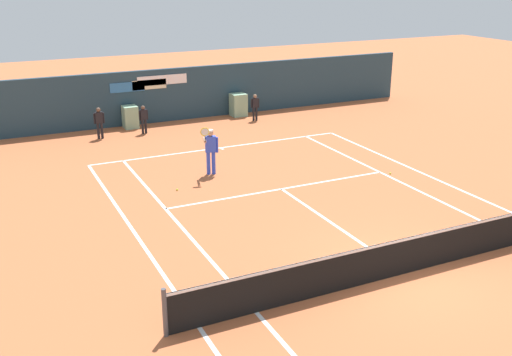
{
  "coord_description": "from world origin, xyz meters",
  "views": [
    {
      "loc": [
        -8.79,
        -9.99,
        6.98
      ],
      "look_at": [
        -1.26,
        5.72,
        0.8
      ],
      "focal_mm": 41.95,
      "sensor_mm": 36.0,
      "label": 1
    }
  ],
  "objects_px": {
    "ball_kid_centre_post": "(99,121)",
    "tennis_ball_mid_court": "(177,190)",
    "ball_kid_right_post": "(144,117)",
    "tennis_ball_by_sideline": "(390,173)",
    "ball_kid_left_post": "(255,106)",
    "player_on_baseline": "(211,148)"
  },
  "relations": [
    {
      "from": "tennis_ball_by_sideline",
      "to": "player_on_baseline",
      "type": "bearing_deg",
      "value": 154.45
    },
    {
      "from": "tennis_ball_mid_court",
      "to": "tennis_ball_by_sideline",
      "type": "distance_m",
      "value": 7.57
    },
    {
      "from": "player_on_baseline",
      "to": "ball_kid_centre_post",
      "type": "bearing_deg",
      "value": -52.05
    },
    {
      "from": "player_on_baseline",
      "to": "tennis_ball_by_sideline",
      "type": "height_order",
      "value": "player_on_baseline"
    },
    {
      "from": "player_on_baseline",
      "to": "ball_kid_centre_post",
      "type": "relative_size",
      "value": 1.37
    },
    {
      "from": "ball_kid_centre_post",
      "to": "tennis_ball_mid_court",
      "type": "relative_size",
      "value": 19.97
    },
    {
      "from": "ball_kid_centre_post",
      "to": "tennis_ball_mid_court",
      "type": "height_order",
      "value": "ball_kid_centre_post"
    },
    {
      "from": "ball_kid_right_post",
      "to": "ball_kid_centre_post",
      "type": "height_order",
      "value": "ball_kid_centre_post"
    },
    {
      "from": "ball_kid_left_post",
      "to": "tennis_ball_mid_court",
      "type": "xyz_separation_m",
      "value": [
        -6.4,
        -7.45,
        -0.7
      ]
    },
    {
      "from": "ball_kid_left_post",
      "to": "ball_kid_centre_post",
      "type": "xyz_separation_m",
      "value": [
        -7.34,
        -0.0,
        0.05
      ]
    },
    {
      "from": "ball_kid_centre_post",
      "to": "tennis_ball_mid_court",
      "type": "distance_m",
      "value": 7.55
    },
    {
      "from": "player_on_baseline",
      "to": "ball_kid_left_post",
      "type": "distance_m",
      "value": 7.99
    },
    {
      "from": "ball_kid_centre_post",
      "to": "tennis_ball_by_sideline",
      "type": "bearing_deg",
      "value": 137.96
    },
    {
      "from": "ball_kid_right_post",
      "to": "ball_kid_left_post",
      "type": "bearing_deg",
      "value": 175.58
    },
    {
      "from": "tennis_ball_by_sideline",
      "to": "tennis_ball_mid_court",
      "type": "bearing_deg",
      "value": 167.08
    },
    {
      "from": "ball_kid_right_post",
      "to": "tennis_ball_by_sideline",
      "type": "bearing_deg",
      "value": 120.55
    },
    {
      "from": "ball_kid_left_post",
      "to": "tennis_ball_by_sideline",
      "type": "xyz_separation_m",
      "value": [
        0.98,
        -9.14,
        -0.7
      ]
    },
    {
      "from": "ball_kid_right_post",
      "to": "ball_kid_centre_post",
      "type": "distance_m",
      "value": 1.93
    },
    {
      "from": "ball_kid_right_post",
      "to": "tennis_ball_by_sideline",
      "type": "distance_m",
      "value": 11.18
    },
    {
      "from": "ball_kid_right_post",
      "to": "tennis_ball_by_sideline",
      "type": "relative_size",
      "value": 18.49
    },
    {
      "from": "tennis_ball_mid_court",
      "to": "ball_kid_centre_post",
      "type": "bearing_deg",
      "value": 97.2
    },
    {
      "from": "player_on_baseline",
      "to": "tennis_ball_by_sideline",
      "type": "distance_m",
      "value": 6.45
    }
  ]
}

